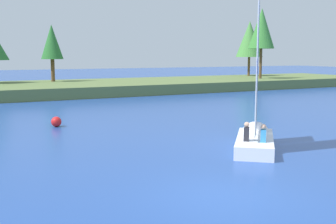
{
  "coord_description": "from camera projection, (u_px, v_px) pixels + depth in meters",
  "views": [
    {
      "loc": [
        -6.16,
        -8.79,
        3.7
      ],
      "look_at": [
        2.11,
        7.39,
        1.2
      ],
      "focal_mm": 44.53,
      "sensor_mm": 36.0,
      "label": 1
    }
  ],
  "objects": [
    {
      "name": "shoreline_tree_centre",
      "position": [
        52.0,
        42.0,
        42.13
      ],
      "size": [
        2.21,
        2.21,
        5.77
      ],
      "color": "brown",
      "rests_on": "shore_bank"
    },
    {
      "name": "shoreline_tree_midright",
      "position": [
        262.0,
        29.0,
        47.31
      ],
      "size": [
        2.95,
        2.95,
        7.95
      ],
      "color": "brown",
      "rests_on": "shore_bank"
    },
    {
      "name": "ground_plane",
      "position": [
        224.0,
        196.0,
        11.03
      ],
      "size": [
        200.0,
        200.0,
        0.0
      ],
      "primitive_type": "plane",
      "color": "#234793"
    },
    {
      "name": "shore_bank",
      "position": [
        30.0,
        90.0,
        38.71
      ],
      "size": [
        80.0,
        12.26,
        0.99
      ],
      "primitive_type": "cube",
      "color": "#5B703D",
      "rests_on": "ground"
    },
    {
      "name": "channel_buoy",
      "position": [
        56.0,
        122.0,
        21.54
      ],
      "size": [
        0.53,
        0.53,
        0.53
      ],
      "primitive_type": "sphere",
      "color": "red",
      "rests_on": "ground"
    },
    {
      "name": "sailboat",
      "position": [
        255.0,
        134.0,
        17.01
      ],
      "size": [
        3.92,
        4.35,
        6.8
      ],
      "rotation": [
        0.0,
        0.0,
        0.88
      ],
      "color": "white",
      "rests_on": "ground"
    },
    {
      "name": "shoreline_tree_right",
      "position": [
        250.0,
        39.0,
        53.66
      ],
      "size": [
        3.45,
        3.45,
        7.01
      ],
      "color": "brown",
      "rests_on": "shore_bank"
    }
  ]
}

